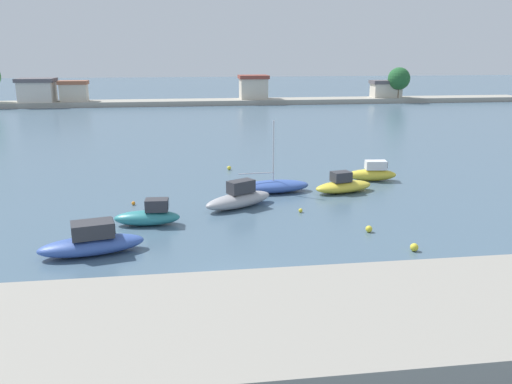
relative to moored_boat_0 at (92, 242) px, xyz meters
name	(u,v)px	position (x,y,z in m)	size (l,w,h in m)	color
ground_plane	(241,289)	(7.25, -5.30, -0.65)	(400.00, 400.00, 0.00)	#476075
seawall_embankment	(264,346)	(7.25, -12.01, 0.51)	(76.12, 7.10, 2.32)	gray
moored_boat_0	(92,242)	(0.00, 0.00, 0.00)	(5.70, 3.01, 1.76)	#3856A8
moored_boat_1	(149,216)	(2.68, 4.49, -0.07)	(4.07, 1.65, 1.63)	teal
moored_boat_2	(239,198)	(8.57, 7.49, -0.02)	(5.37, 4.07, 1.86)	#9E9EA3
moored_boat_3	(274,186)	(11.59, 11.04, -0.18)	(5.59, 2.48, 5.44)	#3856A8
moored_boat_4	(343,185)	(16.78, 10.29, -0.11)	(4.91, 2.77, 1.62)	yellow
moored_boat_5	(372,173)	(20.27, 13.59, -0.02)	(4.17, 1.76, 1.67)	yellow
mooring_buoy_0	(369,229)	(15.60, 1.29, -0.45)	(0.40, 0.40, 0.40)	yellow
mooring_buoy_1	(229,168)	(8.95, 19.25, -0.47)	(0.37, 0.37, 0.37)	yellow
mooring_buoy_2	(301,210)	(12.47, 5.71, -0.52)	(0.27, 0.27, 0.27)	yellow
mooring_buoy_3	(414,247)	(16.94, -1.98, -0.44)	(0.44, 0.44, 0.44)	yellow
mooring_buoy_4	(133,203)	(1.35, 9.04, -0.53)	(0.26, 0.26, 0.26)	orange
distant_shoreline	(186,95)	(5.82, 79.48, 1.30)	(138.19, 6.76, 8.23)	#9E998C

